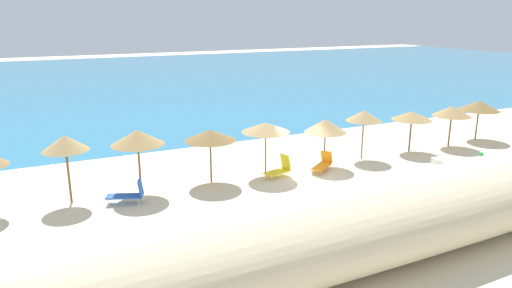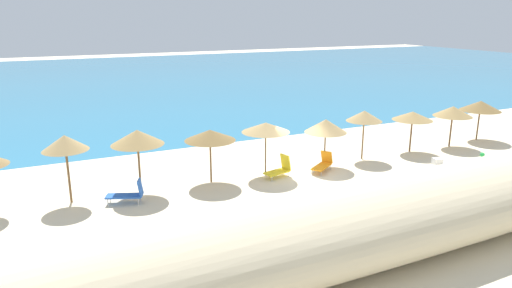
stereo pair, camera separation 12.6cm
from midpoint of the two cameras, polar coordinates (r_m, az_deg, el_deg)
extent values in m
plane|color=beige|center=(23.93, 4.96, -3.64)|extent=(160.00, 160.00, 0.00)
cube|color=teal|center=(61.06, -14.55, 7.67)|extent=(160.00, 65.93, 0.01)
ellipsoid|color=beige|center=(18.45, 22.50, -6.59)|extent=(50.00, 5.51, 2.52)
cylinder|color=brown|center=(21.41, -22.06, -3.56)|extent=(0.10, 0.10, 2.50)
cone|color=tan|center=(21.02, -22.45, 0.12)|extent=(1.91, 1.91, 0.66)
cylinder|color=brown|center=(21.55, -14.19, -2.82)|extent=(0.09, 0.09, 2.45)
cone|color=#9E7F4C|center=(21.16, -14.44, 0.79)|extent=(2.33, 2.33, 0.66)
cylinder|color=brown|center=(22.46, -5.70, -1.95)|extent=(0.09, 0.09, 2.24)
cone|color=olive|center=(22.12, -5.79, 1.08)|extent=(2.43, 2.43, 0.52)
cylinder|color=brown|center=(23.36, 1.02, -1.00)|extent=(0.07, 0.07, 2.38)
cone|color=tan|center=(23.03, 1.04, 2.05)|extent=(2.39, 2.39, 0.48)
cylinder|color=brown|center=(24.92, 8.23, -0.50)|extent=(0.07, 0.07, 2.04)
cone|color=tan|center=(24.62, 8.34, 2.22)|extent=(2.21, 2.21, 0.69)
cylinder|color=brown|center=(26.67, 12.74, 0.65)|extent=(0.09, 0.09, 2.32)
cone|color=tan|center=(26.37, 12.91, 3.39)|extent=(1.98, 1.98, 0.59)
cylinder|color=brown|center=(28.86, 18.19, 1.11)|extent=(0.10, 0.10, 2.07)
cone|color=#9E7F4C|center=(28.62, 18.38, 3.31)|extent=(2.31, 2.31, 0.50)
cylinder|color=brown|center=(30.89, 22.48, 1.60)|extent=(0.10, 0.10, 2.05)
cone|color=#9E7F4C|center=(30.65, 22.71, 3.73)|extent=(2.29, 2.29, 0.61)
cylinder|color=brown|center=(33.33, 25.27, 2.25)|extent=(0.09, 0.09, 2.06)
cone|color=olive|center=(33.10, 25.51, 4.26)|extent=(2.52, 2.52, 0.63)
cube|color=orange|center=(24.28, 7.83, -2.74)|extent=(1.51, 1.29, 0.07)
cube|color=orange|center=(24.77, 8.46, -1.55)|extent=(0.57, 0.65, 0.68)
cylinder|color=silver|center=(23.89, 6.70, -3.41)|extent=(0.04, 0.04, 0.25)
cylinder|color=silver|center=(23.71, 7.81, -3.60)|extent=(0.04, 0.04, 0.25)
cylinder|color=silver|center=(24.95, 7.83, -2.62)|extent=(0.04, 0.04, 0.25)
cylinder|color=silver|center=(24.78, 8.89, -2.79)|extent=(0.04, 0.04, 0.25)
cube|color=yellow|center=(23.24, 2.39, -3.46)|extent=(1.37, 0.91, 0.07)
cube|color=yellow|center=(23.49, 3.48, -2.21)|extent=(0.36, 0.66, 0.81)
cylinder|color=silver|center=(23.14, 0.96, -3.94)|extent=(0.04, 0.04, 0.24)
cylinder|color=silver|center=(22.77, 1.82, -4.28)|extent=(0.04, 0.04, 0.24)
cylinder|color=silver|center=(23.81, 2.93, -3.39)|extent=(0.04, 0.04, 0.24)
cylinder|color=silver|center=(23.45, 3.80, -3.71)|extent=(0.04, 0.04, 0.24)
cube|color=blue|center=(20.88, -15.95, -6.15)|extent=(1.61, 1.09, 0.07)
cube|color=blue|center=(20.60, -14.07, -5.21)|extent=(0.37, 0.59, 0.73)
cylinder|color=silver|center=(21.31, -17.48, -6.36)|extent=(0.04, 0.04, 0.30)
cylinder|color=silver|center=(20.87, -17.78, -6.85)|extent=(0.04, 0.04, 0.30)
cylinder|color=silver|center=(21.03, -14.06, -6.39)|extent=(0.04, 0.04, 0.30)
cylinder|color=silver|center=(20.59, -14.29, -6.88)|extent=(0.04, 0.04, 0.30)
sphere|color=green|center=(29.58, 25.70, -1.14)|extent=(0.26, 0.26, 0.26)
cube|color=white|center=(27.05, 21.07, -1.97)|extent=(0.53, 0.52, 0.36)
camera|label=1|loc=(0.06, -90.15, -0.04)|focal=32.77mm
camera|label=2|loc=(0.06, 89.85, 0.04)|focal=32.77mm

